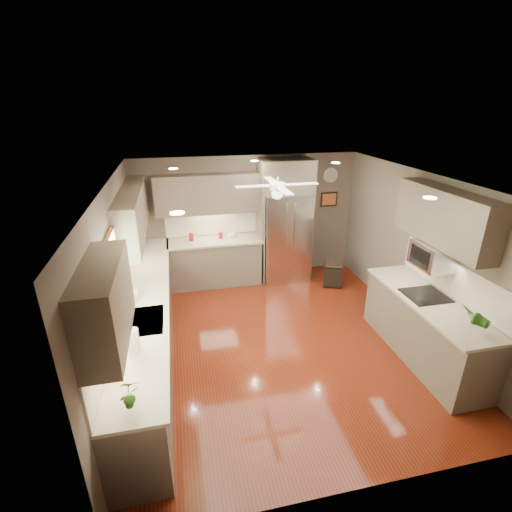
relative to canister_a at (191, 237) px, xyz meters
name	(u,v)px	position (x,y,z in m)	size (l,w,h in m)	color
floor	(279,340)	(1.17, -2.24, -1.02)	(5.00, 5.00, 0.00)	#461609
ceiling	(284,181)	(1.17, -2.24, 1.48)	(5.00, 5.00, 0.00)	white
wall_back	(247,218)	(1.17, 0.26, 0.23)	(4.50, 4.50, 0.00)	brown
wall_front	(365,390)	(1.17, -4.74, 0.23)	(4.50, 4.50, 0.00)	brown
wall_left	(117,283)	(-1.08, -2.24, 0.23)	(5.00, 5.00, 0.00)	brown
wall_right	(420,255)	(3.42, -2.24, 0.23)	(5.00, 5.00, 0.00)	brown
canister_a	(191,237)	(0.00, 0.00, 0.00)	(0.09, 0.09, 0.14)	maroon
canister_d	(221,235)	(0.58, 0.01, -0.02)	(0.08, 0.08, 0.13)	maroon
soap_bottle	(135,292)	(-0.89, -2.13, 0.01)	(0.09, 0.09, 0.19)	white
potted_plant_left	(127,393)	(-0.79, -4.18, 0.09)	(0.18, 0.12, 0.34)	#2A5B1A
potted_plant_right	(474,317)	(3.08, -3.79, 0.10)	(0.20, 0.16, 0.36)	#2A5B1A
bowl	(232,237)	(0.80, -0.03, -0.06)	(0.20, 0.20, 0.05)	beige
left_run	(147,323)	(-0.79, -2.09, -0.54)	(0.65, 4.70, 1.45)	brown
back_run	(215,261)	(0.44, -0.04, -0.54)	(1.85, 0.65, 1.45)	brown
uppers	(222,215)	(0.43, -1.53, 0.85)	(4.50, 4.70, 0.95)	brown
window	(111,279)	(-1.05, -2.74, 0.53)	(0.05, 1.12, 0.92)	#BFF2B2
sink	(143,323)	(-0.76, -2.74, -0.11)	(0.50, 0.70, 0.32)	silver
refrigerator	(285,223)	(1.87, -0.08, 0.17)	(1.06, 0.75, 2.45)	silver
right_run	(425,327)	(3.10, -3.04, -0.54)	(0.70, 2.20, 1.45)	brown
microwave	(433,256)	(3.19, -2.79, 0.46)	(0.43, 0.55, 0.34)	silver
ceiling_fan	(277,189)	(1.17, -1.94, 1.31)	(1.18, 1.18, 0.32)	white
recessed_lights	(273,176)	(1.13, -1.84, 1.47)	(2.84, 3.14, 0.01)	white
wall_clock	(331,175)	(2.92, 0.24, 1.03)	(0.30, 0.03, 0.30)	white
framed_print	(329,199)	(2.92, 0.24, 0.53)	(0.36, 0.03, 0.30)	black
stool	(333,274)	(2.73, -0.65, -0.78)	(0.47, 0.47, 0.45)	black
paper_towel	(134,342)	(-0.80, -3.38, 0.06)	(0.13, 0.13, 0.32)	white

